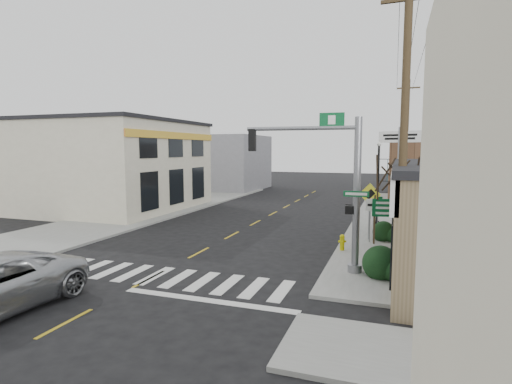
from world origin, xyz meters
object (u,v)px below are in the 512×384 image
(lamp_post, at_px, (379,177))
(fire_hydrant, at_px, (342,242))
(dance_center_sign, at_px, (399,149))
(bare_tree, at_px, (398,165))
(utility_pole_near, at_px, (404,132))
(guide_sign, at_px, (387,213))
(utility_pole_far, at_px, (406,141))
(traffic_signal_pole, at_px, (338,178))

(lamp_post, bearing_deg, fire_hydrant, -107.05)
(dance_center_sign, relative_size, bare_tree, 1.19)
(utility_pole_near, bearing_deg, lamp_post, 98.23)
(guide_sign, height_order, dance_center_sign, dance_center_sign)
(fire_hydrant, relative_size, lamp_post, 0.15)
(guide_sign, xyz_separation_m, lamp_post, (-0.58, 5.04, 1.36))
(lamp_post, bearing_deg, utility_pole_near, -90.24)
(lamp_post, height_order, dance_center_sign, dance_center_sign)
(utility_pole_far, bearing_deg, lamp_post, -98.26)
(lamp_post, relative_size, utility_pole_near, 0.50)
(guide_sign, distance_m, bare_tree, 5.39)
(dance_center_sign, bearing_deg, guide_sign, -70.52)
(bare_tree, height_order, utility_pole_near, utility_pole_near)
(guide_sign, bearing_deg, dance_center_sign, 77.05)
(dance_center_sign, height_order, bare_tree, dance_center_sign)
(traffic_signal_pole, relative_size, utility_pole_near, 0.59)
(guide_sign, xyz_separation_m, fire_hydrant, (-1.89, -1.77, -1.19))
(dance_center_sign, bearing_deg, utility_pole_far, 107.95)
(traffic_signal_pole, relative_size, lamp_post, 1.18)
(utility_pole_far, bearing_deg, guide_sign, -93.31)
(guide_sign, bearing_deg, fire_hydrant, -146.44)
(lamp_post, bearing_deg, traffic_signal_pole, -102.76)
(lamp_post, distance_m, utility_pole_near, 11.07)
(utility_pole_near, xyz_separation_m, utility_pole_far, (0.63, 21.60, 0.10))
(fire_hydrant, relative_size, utility_pole_far, 0.07)
(traffic_signal_pole, height_order, lamp_post, traffic_signal_pole)
(fire_hydrant, height_order, bare_tree, bare_tree)
(traffic_signal_pole, height_order, utility_pole_far, utility_pole_far)
(traffic_signal_pole, distance_m, fire_hydrant, 4.51)
(lamp_post, height_order, bare_tree, bare_tree)
(bare_tree, bearing_deg, traffic_signal_pole, -175.10)
(traffic_signal_pole, xyz_separation_m, lamp_post, (1.16, 9.99, -0.63))
(utility_pole_near, bearing_deg, guide_sign, 97.63)
(fire_hydrant, relative_size, dance_center_sign, 0.12)
(fire_hydrant, xyz_separation_m, dance_center_sign, (2.43, 10.58, 4.29))
(lamp_post, bearing_deg, bare_tree, -90.45)
(guide_sign, bearing_deg, utility_pole_far, 76.37)
(fire_hydrant, height_order, lamp_post, lamp_post)
(fire_hydrant, bearing_deg, guide_sign, 43.00)
(traffic_signal_pole, distance_m, bare_tree, 2.20)
(traffic_signal_pole, distance_m, utility_pole_near, 2.91)
(guide_sign, height_order, utility_pole_near, utility_pole_near)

